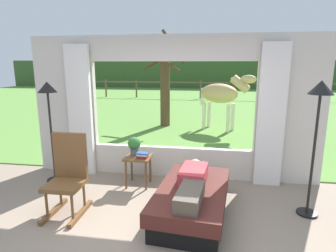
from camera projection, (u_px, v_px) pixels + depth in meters
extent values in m
plane|color=gray|center=(143.00, 252.00, 3.15)|extent=(12.00, 12.00, 0.00)
cube|color=beige|center=(67.00, 106.00, 5.37)|extent=(1.15, 0.12, 2.55)
cube|color=beige|center=(291.00, 111.00, 4.75)|extent=(1.15, 0.12, 2.55)
cube|color=beige|center=(172.00, 161.00, 5.27)|extent=(2.90, 0.12, 0.55)
cube|color=beige|center=(172.00, 48.00, 4.84)|extent=(2.90, 0.12, 0.45)
cube|color=silver|center=(80.00, 111.00, 5.20)|extent=(0.44, 0.10, 2.40)
cube|color=silver|center=(271.00, 117.00, 4.68)|extent=(0.44, 0.10, 2.40)
cube|color=#568438|center=(199.00, 101.00, 15.85)|extent=(36.00, 21.68, 0.02)
cube|color=#39572A|center=(205.00, 74.00, 25.09)|extent=(36.00, 2.00, 2.40)
cube|color=black|center=(192.00, 207.00, 3.89)|extent=(0.98, 1.64, 0.24)
cube|color=#471E19|center=(192.00, 193.00, 3.84)|extent=(1.07, 1.78, 0.18)
cube|color=#B23338|center=(194.00, 175.00, 3.94)|extent=(0.40, 0.63, 0.22)
cube|color=#4C4238|center=(190.00, 196.00, 3.37)|extent=(0.35, 0.70, 0.18)
sphere|color=tan|center=(195.00, 166.00, 4.32)|extent=(0.20, 0.20, 0.20)
cube|color=brown|center=(65.00, 185.00, 3.84)|extent=(0.49, 0.49, 0.06)
cube|color=brown|center=(70.00, 156.00, 3.98)|extent=(0.48, 0.07, 0.68)
cube|color=brown|center=(54.00, 211.00, 3.96)|extent=(0.07, 0.68, 0.06)
cube|color=brown|center=(81.00, 213.00, 3.90)|extent=(0.07, 0.68, 0.06)
cylinder|color=brown|center=(47.00, 204.00, 3.74)|extent=(0.04, 0.04, 0.38)
cylinder|color=brown|center=(72.00, 206.00, 3.69)|extent=(0.04, 0.04, 0.38)
cylinder|color=brown|center=(60.00, 192.00, 4.09)|extent=(0.04, 0.04, 0.38)
cylinder|color=brown|center=(84.00, 194.00, 4.04)|extent=(0.04, 0.04, 0.38)
cube|color=brown|center=(138.00, 157.00, 4.79)|extent=(0.44, 0.44, 0.03)
cylinder|color=brown|center=(126.00, 175.00, 4.71)|extent=(0.04, 0.04, 0.49)
cylinder|color=brown|center=(146.00, 176.00, 4.65)|extent=(0.04, 0.04, 0.49)
cylinder|color=brown|center=(132.00, 168.00, 5.03)|extent=(0.04, 0.04, 0.49)
cylinder|color=brown|center=(150.00, 169.00, 4.98)|extent=(0.04, 0.04, 0.49)
cylinder|color=#4C5156|center=(134.00, 152.00, 4.84)|extent=(0.14, 0.14, 0.12)
sphere|color=#2D6B2D|center=(134.00, 143.00, 4.81)|extent=(0.22, 0.22, 0.22)
cube|color=#B22D28|center=(143.00, 157.00, 4.72)|extent=(0.20, 0.14, 0.02)
cube|color=#59336B|center=(142.00, 156.00, 4.70)|extent=(0.18, 0.15, 0.02)
cube|color=beige|center=(143.00, 155.00, 4.70)|extent=(0.19, 0.14, 0.02)
cube|color=#23478C|center=(143.00, 153.00, 4.69)|extent=(0.20, 0.14, 0.02)
cylinder|color=black|center=(56.00, 180.00, 5.08)|extent=(0.28, 0.28, 0.03)
cylinder|color=black|center=(52.00, 138.00, 4.92)|extent=(0.04, 0.04, 1.59)
cone|color=black|center=(47.00, 87.00, 4.73)|extent=(0.32, 0.32, 0.18)
cylinder|color=black|center=(307.00, 213.00, 3.94)|extent=(0.28, 0.28, 0.03)
cylinder|color=black|center=(313.00, 157.00, 3.77)|extent=(0.04, 0.04, 1.67)
cone|color=black|center=(321.00, 87.00, 3.57)|extent=(0.32, 0.32, 0.18)
ellipsoid|color=tan|center=(219.00, 93.00, 8.75)|extent=(1.36, 1.09, 0.60)
cylinder|color=tan|center=(240.00, 84.00, 8.28)|extent=(0.65, 0.52, 0.53)
ellipsoid|color=tan|center=(248.00, 79.00, 8.10)|extent=(0.52, 0.41, 0.24)
cube|color=beige|center=(238.00, 83.00, 8.32)|extent=(0.41, 0.28, 0.32)
cylinder|color=beige|center=(202.00, 97.00, 9.14)|extent=(0.14, 0.14, 0.55)
cylinder|color=beige|center=(233.00, 117.00, 8.78)|extent=(0.11, 0.11, 0.85)
cylinder|color=beige|center=(228.00, 119.00, 8.53)|extent=(0.11, 0.11, 0.85)
cylinder|color=beige|center=(209.00, 114.00, 9.28)|extent=(0.11, 0.11, 0.85)
cylinder|color=beige|center=(204.00, 116.00, 9.03)|extent=(0.11, 0.11, 0.85)
cylinder|color=#4C3823|center=(165.00, 87.00, 9.29)|extent=(0.32, 0.32, 2.62)
cylinder|color=#47331E|center=(157.00, 49.00, 8.68)|extent=(0.99, 0.49, 0.81)
cylinder|color=#47331E|center=(161.00, 58.00, 8.64)|extent=(1.22, 0.22, 0.83)
cylinder|color=#47331E|center=(174.00, 47.00, 8.68)|extent=(0.71, 0.77, 1.02)
cylinder|color=#47331E|center=(154.00, 46.00, 8.99)|extent=(0.27, 0.74, 0.79)
cylinder|color=#47331E|center=(162.00, 59.00, 9.55)|extent=(1.16, 0.57, 0.75)
cylinder|color=brown|center=(76.00, 88.00, 18.24)|extent=(0.10, 0.10, 1.10)
cylinder|color=brown|center=(106.00, 88.00, 17.94)|extent=(0.10, 0.10, 1.10)
cylinder|color=brown|center=(136.00, 89.00, 17.63)|extent=(0.10, 0.10, 1.10)
cylinder|color=brown|center=(168.00, 89.00, 17.33)|extent=(0.10, 0.10, 1.10)
cylinder|color=brown|center=(201.00, 89.00, 17.03)|extent=(0.10, 0.10, 1.10)
cylinder|color=brown|center=(234.00, 90.00, 16.72)|extent=(0.10, 0.10, 1.10)
cylinder|color=brown|center=(270.00, 90.00, 16.42)|extent=(0.10, 0.10, 1.10)
cylinder|color=brown|center=(306.00, 91.00, 16.12)|extent=(0.10, 0.10, 1.10)
cube|color=brown|center=(201.00, 83.00, 16.94)|extent=(16.00, 0.06, 0.08)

